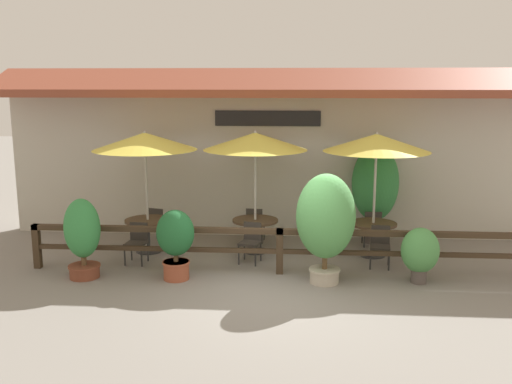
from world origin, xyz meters
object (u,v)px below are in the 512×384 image
object	(u,v)px
patio_umbrella_near	(145,141)
chair_far_wallside	(372,226)
potted_plant_broad_leaf	(82,235)
potted_plant_corner_fern	(326,219)
dining_table_middle	(255,226)
chair_far_streetside	(380,244)
potted_plant_small_flowering	(375,185)
chair_middle_streetside	(251,240)
patio_umbrella_far	(377,143)
chair_middle_wallside	(255,223)
chair_near_streetside	(137,241)
potted_plant_tall_tropical	(175,240)
dining_table_near	(148,226)
dining_table_far	(373,229)
chair_near_wallside	(158,223)
potted_plant_entrance_palm	(420,252)
patio_umbrella_middle	(255,141)

from	to	relation	value
patio_umbrella_near	chair_far_wallside	size ratio (longest dim) A/B	3.22
potted_plant_broad_leaf	potted_plant_corner_fern	size ratio (longest dim) A/B	0.75
dining_table_middle	chair_far_streetside	xyz separation A→B (m)	(2.73, -0.88, -0.13)
dining_table_middle	potted_plant_broad_leaf	xyz separation A→B (m)	(-3.31, -2.03, 0.26)
potted_plant_broad_leaf	potted_plant_small_flowering	xyz separation A→B (m)	(6.14, 3.02, 0.56)
chair_middle_streetside	potted_plant_corner_fern	bearing A→B (deg)	-23.70
patio_umbrella_far	chair_far_streetside	xyz separation A→B (m)	(0.06, -0.77, -2.08)
chair_middle_wallside	chair_far_wallside	size ratio (longest dim) A/B	1.00
chair_near_streetside	potted_plant_small_flowering	size ratio (longest dim) A/B	0.36
patio_umbrella_far	potted_plant_broad_leaf	bearing A→B (deg)	-162.31
chair_middle_wallside	potted_plant_tall_tropical	size ratio (longest dim) A/B	0.62
patio_umbrella_near	chair_middle_streetside	xyz separation A→B (m)	(2.43, -0.60, -2.08)
chair_near_streetside	chair_far_streetside	size ratio (longest dim) A/B	1.00
potted_plant_broad_leaf	potted_plant_tall_tropical	bearing A→B (deg)	1.09
patio_umbrella_far	chair_near_streetside	bearing A→B (deg)	-170.36
dining_table_near	potted_plant_tall_tropical	xyz separation A→B (m)	(1.04, -1.81, 0.19)
patio_umbrella_near	chair_middle_streetside	size ratio (longest dim) A/B	3.22
patio_umbrella_far	dining_table_far	world-z (taller)	patio_umbrella_far
chair_far_streetside	potted_plant_tall_tropical	xyz separation A→B (m)	(-4.17, -1.11, 0.32)
chair_far_streetside	potted_plant_corner_fern	world-z (taller)	potted_plant_corner_fern
chair_near_wallside	chair_middle_streetside	distance (m)	2.79
chair_middle_wallside	patio_umbrella_far	bearing A→B (deg)	165.97
potted_plant_corner_fern	chair_near_wallside	bearing A→B (deg)	146.42
potted_plant_tall_tropical	potted_plant_corner_fern	distance (m)	2.98
chair_far_streetside	potted_plant_small_flowering	size ratio (longest dim) A/B	0.36
potted_plant_entrance_palm	chair_near_wallside	bearing A→B (deg)	156.71
dining_table_far	chair_middle_streetside	bearing A→B (deg)	-166.18
dining_table_far	potted_plant_broad_leaf	distance (m)	6.28
chair_middle_wallside	potted_plant_broad_leaf	xyz separation A→B (m)	(-3.24, -2.81, 0.39)
chair_far_wallside	potted_plant_entrance_palm	distance (m)	2.58
patio_umbrella_middle	chair_middle_wallside	size ratio (longest dim) A/B	3.22
patio_umbrella_near	chair_near_streetside	size ratio (longest dim) A/B	3.22
dining_table_far	chair_near_streetside	bearing A→B (deg)	-170.36
patio_umbrella_far	potted_plant_tall_tropical	world-z (taller)	patio_umbrella_far
potted_plant_corner_fern	potted_plant_entrance_palm	xyz separation A→B (m)	(1.85, 0.13, -0.65)
chair_far_wallside	potted_plant_broad_leaf	world-z (taller)	potted_plant_broad_leaf
potted_plant_tall_tropical	chair_near_streetside	bearing A→B (deg)	137.08
patio_umbrella_far	dining_table_far	distance (m)	1.95
chair_middle_streetside	potted_plant_tall_tropical	size ratio (longest dim) A/B	0.62
chair_middle_wallside	chair_far_streetside	size ratio (longest dim) A/B	1.00
chair_far_streetside	chair_near_wallside	bearing A→B (deg)	171.12
patio_umbrella_middle	potted_plant_tall_tropical	size ratio (longest dim) A/B	1.98
chair_near_wallside	chair_far_streetside	size ratio (longest dim) A/B	1.00
patio_umbrella_near	potted_plant_entrance_palm	xyz separation A→B (m)	(5.83, -1.68, -1.94)
dining_table_near	chair_middle_streetside	bearing A→B (deg)	-13.95
dining_table_middle	potted_plant_tall_tropical	size ratio (longest dim) A/B	0.74
chair_near_wallside	chair_far_wallside	distance (m)	5.19
patio_umbrella_far	potted_plant_entrance_palm	size ratio (longest dim) A/B	2.53
dining_table_near	potted_plant_corner_fern	distance (m)	4.42
dining_table_far	potted_plant_entrance_palm	world-z (taller)	potted_plant_entrance_palm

